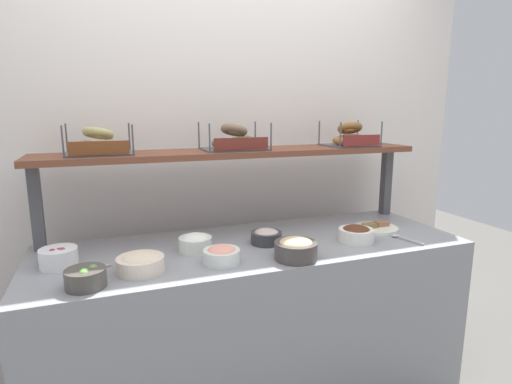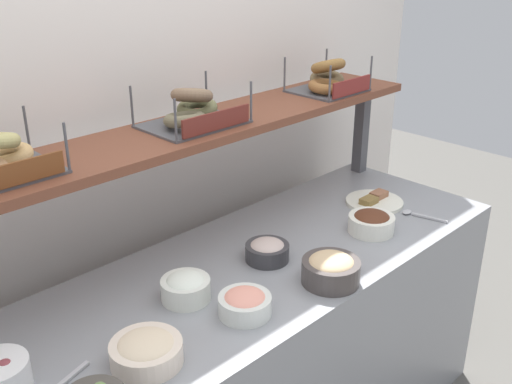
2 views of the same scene
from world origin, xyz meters
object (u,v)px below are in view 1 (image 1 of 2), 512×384
(bagel_basket_sesame, at_px, (99,144))
(serving_plate_white, at_px, (376,228))
(bowl_hummus, at_px, (296,248))
(serving_spoon_near_plate, at_px, (402,238))
(bowl_cream_cheese, at_px, (195,242))
(bowl_beet_salad, at_px, (59,257))
(bowl_lox_spread, at_px, (222,255))
(serving_spoon_by_edge, at_px, (80,271))
(bagel_basket_poppy, at_px, (234,141))
(bowl_potato_salad, at_px, (140,263))
(bowl_veggie_mix, at_px, (86,278))
(bowl_chocolate_spread, at_px, (356,234))
(bowl_tuna_salad, at_px, (266,236))
(bagel_basket_cinnamon_raisin, at_px, (349,138))

(bagel_basket_sesame, bearing_deg, serving_plate_white, -11.74)
(bowl_hummus, height_order, serving_spoon_near_plate, bowl_hummus)
(bowl_cream_cheese, distance_m, serving_plate_white, 0.99)
(bowl_beet_salad, height_order, bowl_lox_spread, bowl_beet_salad)
(serving_spoon_by_edge, relative_size, bagel_basket_poppy, 0.54)
(serving_spoon_by_edge, bearing_deg, bagel_basket_sesame, 74.74)
(bowl_potato_salad, xyz_separation_m, bowl_lox_spread, (0.33, -0.02, -0.00))
(serving_plate_white, distance_m, serving_spoon_near_plate, 0.18)
(serving_spoon_near_plate, bearing_deg, bowl_lox_spread, 179.83)
(bowl_cream_cheese, bearing_deg, bowl_hummus, -33.06)
(bowl_veggie_mix, relative_size, bagel_basket_sesame, 0.49)
(serving_plate_white, bearing_deg, bowl_chocolate_spread, -148.41)
(serving_plate_white, relative_size, serving_spoon_by_edge, 1.32)
(bowl_cream_cheese, height_order, bagel_basket_poppy, bagel_basket_poppy)
(bowl_tuna_salad, relative_size, serving_spoon_near_plate, 0.86)
(bagel_basket_cinnamon_raisin, bearing_deg, serving_spoon_by_edge, -166.77)
(bowl_potato_salad, relative_size, serving_spoon_by_edge, 1.07)
(serving_spoon_near_plate, xyz_separation_m, serving_spoon_by_edge, (-1.49, 0.09, 0.00))
(bowl_potato_salad, height_order, bowl_hummus, bowl_hummus)
(bagel_basket_poppy, bearing_deg, bowl_veggie_mix, -144.90)
(bowl_cream_cheese, distance_m, bowl_chocolate_spread, 0.78)
(bowl_beet_salad, distance_m, bowl_chocolate_spread, 1.34)
(bowl_chocolate_spread, relative_size, serving_spoon_near_plate, 0.99)
(bowl_cream_cheese, height_order, serving_plate_white, bowl_cream_cheese)
(bowl_beet_salad, relative_size, serving_plate_white, 0.64)
(bowl_lox_spread, bearing_deg, bowl_beet_salad, 163.13)
(bowl_hummus, height_order, bowl_tuna_salad, bowl_hummus)
(bowl_hummus, xyz_separation_m, serving_plate_white, (0.60, 0.25, -0.04))
(bowl_hummus, relative_size, bagel_basket_sesame, 0.62)
(bowl_hummus, bearing_deg, serving_spoon_by_edge, 169.73)
(bowl_chocolate_spread, relative_size, serving_plate_white, 0.73)
(bowl_veggie_mix, bearing_deg, bowl_chocolate_spread, 5.02)
(serving_plate_white, bearing_deg, serving_spoon_by_edge, -176.51)
(bagel_basket_poppy, distance_m, bagel_basket_cinnamon_raisin, 0.68)
(bowl_beet_salad, relative_size, serving_spoon_near_plate, 0.87)
(serving_plate_white, height_order, bagel_basket_cinnamon_raisin, bagel_basket_cinnamon_raisin)
(bagel_basket_sesame, bearing_deg, bowl_beet_salad, -124.24)
(bowl_chocolate_spread, bearing_deg, bagel_basket_sesame, 160.04)
(bagel_basket_sesame, relative_size, bagel_basket_poppy, 0.91)
(bowl_hummus, bearing_deg, bowl_tuna_salad, 99.52)
(bowl_potato_salad, distance_m, bowl_hummus, 0.65)
(bowl_cream_cheese, xyz_separation_m, bowl_tuna_salad, (0.35, -0.01, -0.01))
(bagel_basket_sesame, bearing_deg, bowl_chocolate_spread, -19.96)
(bowl_cream_cheese, bearing_deg, serving_spoon_near_plate, -10.56)
(bowl_chocolate_spread, bearing_deg, bagel_basket_cinnamon_raisin, 63.84)
(bowl_potato_salad, distance_m, bowl_lox_spread, 0.33)
(bowl_veggie_mix, bearing_deg, bagel_basket_cinnamon_raisin, 19.14)
(bowl_tuna_salad, xyz_separation_m, bagel_basket_cinnamon_raisin, (0.61, 0.26, 0.44))
(bowl_lox_spread, bearing_deg, serving_spoon_by_edge, 170.68)
(bowl_hummus, bearing_deg, serving_plate_white, 22.41)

